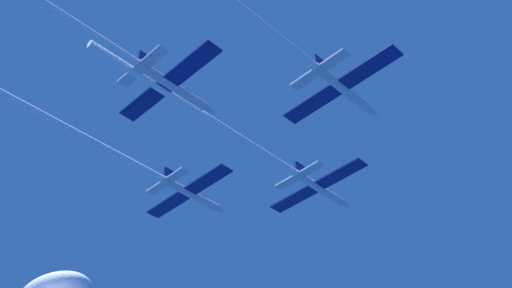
{
  "coord_description": "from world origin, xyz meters",
  "views": [
    {
      "loc": [
        44.94,
        -59.17,
        -52.63
      ],
      "look_at": [
        -0.05,
        -14.4,
        -0.01
      ],
      "focal_mm": 43.84,
      "sensor_mm": 36.0,
      "label": 1
    }
  ],
  "objects_px": {
    "jet_lead": "(260,151)",
    "jet_slot": "(66,18)",
    "jet_left_wing": "(119,156)",
    "jet_right_wing": "(273,34)"
  },
  "relations": [
    {
      "from": "jet_right_wing",
      "to": "jet_left_wing",
      "type": "bearing_deg",
      "value": -179.98
    },
    {
      "from": "jet_lead",
      "to": "jet_left_wing",
      "type": "xyz_separation_m",
      "value": [
        -13.58,
        -13.27,
        -0.59
      ]
    },
    {
      "from": "jet_lead",
      "to": "jet_slot",
      "type": "distance_m",
      "value": 30.65
    },
    {
      "from": "jet_slot",
      "to": "jet_lead",
      "type": "bearing_deg",
      "value": 92.48
    },
    {
      "from": "jet_left_wing",
      "to": "jet_slot",
      "type": "xyz_separation_m",
      "value": [
        14.9,
        -17.35,
        0.55
      ]
    },
    {
      "from": "jet_lead",
      "to": "jet_right_wing",
      "type": "relative_size",
      "value": 1.0
    },
    {
      "from": "jet_right_wing",
      "to": "jet_slot",
      "type": "bearing_deg",
      "value": -128.63
    },
    {
      "from": "jet_lead",
      "to": "jet_left_wing",
      "type": "distance_m",
      "value": 19.0
    },
    {
      "from": "jet_right_wing",
      "to": "jet_slot",
      "type": "xyz_separation_m",
      "value": [
        -13.87,
        -17.36,
        -0.28
      ]
    },
    {
      "from": "jet_lead",
      "to": "jet_slot",
      "type": "relative_size",
      "value": 0.9
    }
  ]
}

